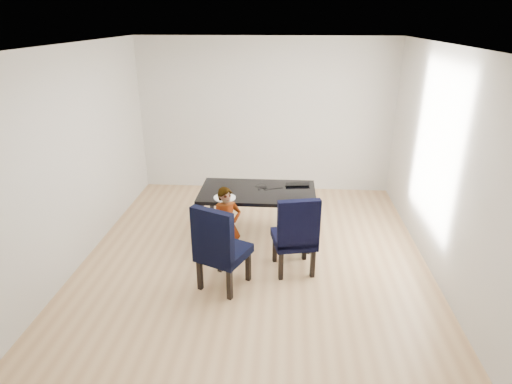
# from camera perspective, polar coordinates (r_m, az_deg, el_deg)

# --- Properties ---
(floor) EXTENTS (4.50, 5.00, 0.01)m
(floor) POSITION_cam_1_polar(r_m,az_deg,el_deg) (5.83, -0.14, -8.55)
(floor) COLOR tan
(floor) RESTS_ON ground
(ceiling) EXTENTS (4.50, 5.00, 0.01)m
(ceiling) POSITION_cam_1_polar(r_m,az_deg,el_deg) (5.01, -0.18, 19.10)
(ceiling) COLOR white
(ceiling) RESTS_ON wall_back
(wall_back) EXTENTS (4.50, 0.01, 2.70)m
(wall_back) POSITION_cam_1_polar(r_m,az_deg,el_deg) (7.68, 1.27, 10.04)
(wall_back) COLOR silver
(wall_back) RESTS_ON ground
(wall_front) EXTENTS (4.50, 0.01, 2.70)m
(wall_front) POSITION_cam_1_polar(r_m,az_deg,el_deg) (3.00, -3.83, -10.88)
(wall_front) COLOR silver
(wall_front) RESTS_ON ground
(wall_left) EXTENTS (0.01, 5.00, 2.70)m
(wall_left) POSITION_cam_1_polar(r_m,az_deg,el_deg) (5.87, -22.74, 4.38)
(wall_left) COLOR silver
(wall_left) RESTS_ON ground
(wall_right) EXTENTS (0.01, 5.00, 2.70)m
(wall_right) POSITION_cam_1_polar(r_m,az_deg,el_deg) (5.58, 23.67, 3.33)
(wall_right) COLOR silver
(wall_right) RESTS_ON ground
(dining_table) EXTENTS (1.60, 0.90, 0.75)m
(dining_table) POSITION_cam_1_polar(r_m,az_deg,el_deg) (6.09, 0.21, -3.06)
(dining_table) COLOR black
(dining_table) RESTS_ON floor
(chair_left) EXTENTS (0.69, 0.70, 1.07)m
(chair_left) POSITION_cam_1_polar(r_m,az_deg,el_deg) (5.00, -4.34, -7.08)
(chair_left) COLOR black
(chair_left) RESTS_ON floor
(chair_right) EXTENTS (0.60, 0.62, 1.04)m
(chair_right) POSITION_cam_1_polar(r_m,az_deg,el_deg) (5.32, 5.09, -5.39)
(chair_right) COLOR black
(chair_right) RESTS_ON floor
(child) EXTENTS (0.45, 0.38, 1.03)m
(child) POSITION_cam_1_polar(r_m,az_deg,el_deg) (5.48, -3.89, -4.52)
(child) COLOR red
(child) RESTS_ON floor
(plate) EXTENTS (0.32, 0.32, 0.02)m
(plate) POSITION_cam_1_polar(r_m,az_deg,el_deg) (5.70, -4.21, -0.77)
(plate) COLOR white
(plate) RESTS_ON dining_table
(sandwich) EXTENTS (0.16, 0.10, 0.06)m
(sandwich) POSITION_cam_1_polar(r_m,az_deg,el_deg) (5.69, -4.24, -0.40)
(sandwich) COLOR #C69446
(sandwich) RESTS_ON plate
(laptop) EXTENTS (0.37, 0.26, 0.03)m
(laptop) POSITION_cam_1_polar(r_m,az_deg,el_deg) (6.18, 5.49, 1.16)
(laptop) COLOR black
(laptop) RESTS_ON dining_table
(cable_tangle) EXTENTS (0.16, 0.16, 0.01)m
(cable_tangle) POSITION_cam_1_polar(r_m,az_deg,el_deg) (5.99, 0.91, 0.43)
(cable_tangle) COLOR black
(cable_tangle) RESTS_ON dining_table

